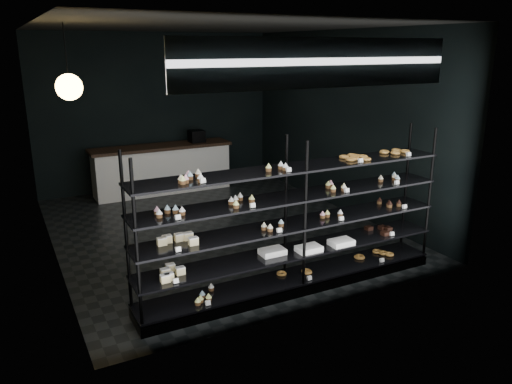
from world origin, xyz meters
TOP-DOWN VIEW (x-y plane):
  - room at (0.00, 0.00)m, footprint 5.01×6.01m
  - display_shelf at (-0.00, -2.45)m, footprint 4.00×0.50m
  - signage at (0.00, -2.93)m, footprint 3.30×0.05m
  - pendant_lamp at (-2.20, -0.92)m, footprint 0.31×0.31m
  - service_counter at (-0.10, 2.50)m, footprint 2.86×0.65m

SIDE VIEW (x-z plane):
  - service_counter at x=-0.10m, z-range -0.11..1.12m
  - display_shelf at x=0.00m, z-range -0.33..1.58m
  - room at x=0.00m, z-range 0.00..3.20m
  - pendant_lamp at x=-2.20m, z-range 2.01..2.89m
  - signage at x=0.00m, z-range 2.50..3.00m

